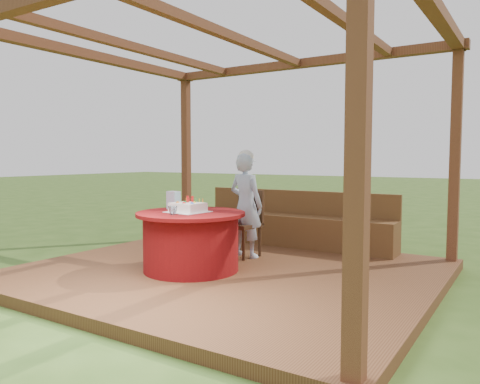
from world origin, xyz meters
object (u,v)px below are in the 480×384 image
object	(u,v)px
chair	(246,220)
drinking_glass	(173,210)
gift_bag	(174,200)
elderly_woman	(246,203)
bench	(293,227)
table	(191,241)
birthday_cake	(188,207)

from	to	relation	value
chair	drinking_glass	size ratio (longest dim) A/B	8.49
gift_bag	drinking_glass	xyz separation A→B (m)	(0.34, -0.41, -0.06)
gift_bag	drinking_glass	bearing A→B (deg)	-41.64
chair	elderly_woman	size ratio (longest dim) A/B	0.62
bench	table	size ratio (longest dim) A/B	2.42
table	elderly_woman	bearing A→B (deg)	81.61
table	drinking_glass	distance (m)	0.48
table	gift_bag	size ratio (longest dim) A/B	5.70
table	elderly_woman	distance (m)	1.04
elderly_woman	gift_bag	distance (m)	0.99
bench	elderly_woman	size ratio (longest dim) A/B	2.15
gift_bag	bench	bearing A→B (deg)	79.58
table	elderly_woman	world-z (taller)	elderly_woman
bench	gift_bag	distance (m)	2.08
bench	elderly_woman	world-z (taller)	elderly_woman
table	gift_bag	xyz separation A→B (m)	(-0.35, 0.11, 0.44)
bench	table	xyz separation A→B (m)	(-0.32, -2.01, 0.08)
birthday_cake	gift_bag	bearing A→B (deg)	157.54
table	drinking_glass	xyz separation A→B (m)	(-0.01, -0.30, 0.38)
bench	drinking_glass	xyz separation A→B (m)	(-0.33, -2.31, 0.45)
bench	elderly_woman	distance (m)	1.15
elderly_woman	birthday_cake	size ratio (longest dim) A/B	3.14
birthday_cake	table	bearing A→B (deg)	41.78
bench	birthday_cake	bearing A→B (deg)	-99.61
elderly_woman	drinking_glass	world-z (taller)	elderly_woman
elderly_woman	birthday_cake	bearing A→B (deg)	-99.61
chair	drinking_glass	xyz separation A→B (m)	(-0.12, -1.31, 0.25)
chair	gift_bag	world-z (taller)	gift_bag
bench	chair	world-z (taller)	chair
birthday_cake	drinking_glass	world-z (taller)	birthday_cake
elderly_woman	gift_bag	world-z (taller)	elderly_woman
elderly_woman	drinking_glass	size ratio (longest dim) A/B	13.68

